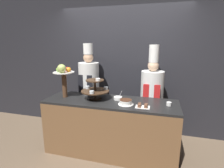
{
  "coord_description": "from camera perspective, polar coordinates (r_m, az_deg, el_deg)",
  "views": [
    {
      "loc": [
        0.73,
        -2.21,
        1.81
      ],
      "look_at": [
        0.0,
        0.44,
        1.16
      ],
      "focal_mm": 28.0,
      "sensor_mm": 36.0,
      "label": 1
    }
  ],
  "objects": [
    {
      "name": "serving_bowl_far",
      "position": [
        2.85,
        1.97,
        -4.63
      ],
      "size": [
        0.14,
        0.14,
        0.15
      ],
      "color": "white",
      "rests_on": "buffet_counter"
    },
    {
      "name": "fruit_pedestal",
      "position": [
        2.98,
        -15.56,
        2.92
      ],
      "size": [
        0.35,
        0.35,
        0.57
      ],
      "color": "brown",
      "rests_on": "buffet_counter"
    },
    {
      "name": "wall_back",
      "position": [
        3.57,
        3.5,
        6.65
      ],
      "size": [
        10.0,
        0.06,
        2.8
      ],
      "color": "#232328",
      "rests_on": "ground_plane"
    },
    {
      "name": "cup_white",
      "position": [
        2.71,
        18.08,
        -6.18
      ],
      "size": [
        0.07,
        0.07,
        0.05
      ],
      "color": "white",
      "rests_on": "buffet_counter"
    },
    {
      "name": "cake_round",
      "position": [
        2.63,
        4.52,
        -5.94
      ],
      "size": [
        0.23,
        0.23,
        0.08
      ],
      "color": "white",
      "rests_on": "buffet_counter"
    },
    {
      "name": "buffet_counter",
      "position": [
        2.98,
        -0.52,
        -13.78
      ],
      "size": [
        2.12,
        0.67,
        0.91
      ],
      "color": "brown",
      "rests_on": "ground_plane"
    },
    {
      "name": "tiered_stand",
      "position": [
        2.85,
        -5.52,
        -1.63
      ],
      "size": [
        0.46,
        0.46,
        0.36
      ],
      "color": "#3D2819",
      "rests_on": "buffet_counter"
    },
    {
      "name": "chef_center_left",
      "position": [
        3.21,
        12.86,
        -3.0
      ],
      "size": [
        0.4,
        0.4,
        1.78
      ],
      "color": "#28282D",
      "rests_on": "ground_plane"
    },
    {
      "name": "ground_plane",
      "position": [
        2.95,
        -2.47,
        -24.59
      ],
      "size": [
        14.0,
        14.0,
        0.0
      ],
      "primitive_type": "plane",
      "color": "brown"
    },
    {
      "name": "cake_square_tray",
      "position": [
        2.55,
        9.98,
        -7.08
      ],
      "size": [
        0.2,
        0.15,
        0.05
      ],
      "color": "white",
      "rests_on": "buffet_counter"
    },
    {
      "name": "chef_left",
      "position": [
        3.45,
        -7.48,
        -0.53
      ],
      "size": [
        0.39,
        0.39,
        1.8
      ],
      "color": "black",
      "rests_on": "ground_plane"
    }
  ]
}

